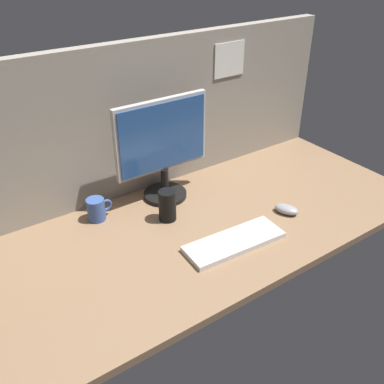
# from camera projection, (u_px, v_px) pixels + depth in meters

# --- Properties ---
(ground_plane) EXTENTS (1.80, 0.80, 0.03)m
(ground_plane) POSITION_uv_depth(u_px,v_px,m) (201.00, 226.00, 1.69)
(ground_plane) COLOR #8C6B4C
(cubicle_wall_back) EXTENTS (1.80, 0.06, 0.62)m
(cubicle_wall_back) POSITION_uv_depth(u_px,v_px,m) (148.00, 117.00, 1.78)
(cubicle_wall_back) COLOR gray
(cubicle_wall_back) RESTS_ON ground_plane
(monitor) EXTENTS (0.41, 0.18, 0.42)m
(monitor) POSITION_uv_depth(u_px,v_px,m) (163.00, 146.00, 1.73)
(monitor) COLOR black
(monitor) RESTS_ON ground_plane
(keyboard) EXTENTS (0.38, 0.15, 0.02)m
(keyboard) POSITION_uv_depth(u_px,v_px,m) (234.00, 242.00, 1.56)
(keyboard) COLOR silver
(keyboard) RESTS_ON ground_plane
(mouse) EXTENTS (0.09, 0.11, 0.03)m
(mouse) POSITION_uv_depth(u_px,v_px,m) (287.00, 209.00, 1.73)
(mouse) COLOR #99999E
(mouse) RESTS_ON ground_plane
(mug_ceramic_blue) EXTENTS (0.10, 0.07, 0.09)m
(mug_ceramic_blue) POSITION_uv_depth(u_px,v_px,m) (97.00, 209.00, 1.68)
(mug_ceramic_blue) COLOR #38569E
(mug_ceramic_blue) RESTS_ON ground_plane
(mug_black_travel) EXTENTS (0.07, 0.07, 0.12)m
(mug_black_travel) POSITION_uv_depth(u_px,v_px,m) (167.00, 205.00, 1.67)
(mug_black_travel) COLOR black
(mug_black_travel) RESTS_ON ground_plane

